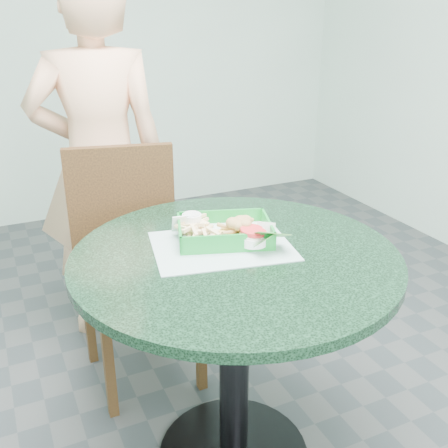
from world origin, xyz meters
name	(u,v)px	position (x,y,z in m)	size (l,w,h in m)	color
wall_back	(65,10)	(0.00, 2.50, 1.40)	(4.00, 0.04, 2.80)	silver
cafe_table	(235,309)	(0.00, 0.00, 0.58)	(0.95, 0.95, 0.75)	black
dining_chair	(132,250)	(-0.15, 0.63, 0.53)	(0.42, 0.42, 0.93)	black
diner_person	(99,153)	(-0.17, 0.98, 0.85)	(0.62, 0.40, 1.69)	#F5B58A
placemat	(222,252)	(-0.02, 0.05, 0.75)	(0.40, 0.30, 0.00)	#97B7B6
food_basket	(224,240)	(0.01, 0.09, 0.77)	(0.28, 0.20, 0.06)	#13902F
crab_sandwich	(241,231)	(0.05, 0.07, 0.80)	(0.12, 0.12, 0.07)	#E3BF57
fries_pile	(200,238)	(-0.07, 0.10, 0.79)	(0.11, 0.12, 0.05)	#F7D598
sauce_ramekin	(188,229)	(-0.08, 0.15, 0.80)	(0.06, 0.06, 0.03)	white
garnish_cup	(262,239)	(0.09, 0.01, 0.79)	(0.12, 0.12, 0.05)	white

